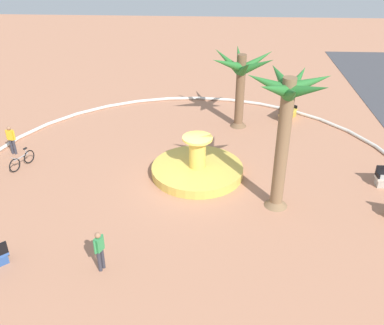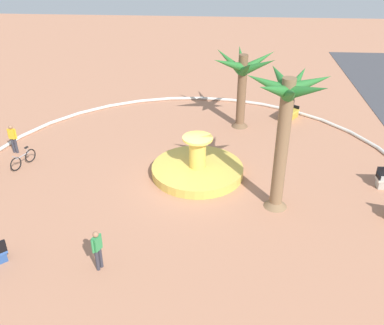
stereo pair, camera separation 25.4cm
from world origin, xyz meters
name	(u,v)px [view 1 (the left image)]	position (x,y,z in m)	size (l,w,h in m)	color
ground_plane	(190,183)	(0.00, 0.00, 0.00)	(80.00, 80.00, 0.00)	tan
plaza_curb	(190,181)	(0.00, 0.00, 0.10)	(22.29, 22.29, 0.20)	silver
fountain	(197,169)	(-0.84, 0.33, 0.30)	(4.59, 4.59, 2.08)	gold
palm_tree_near_fountain	(286,115)	(1.68, 3.99, 4.39)	(3.43, 3.52, 6.23)	brown
palm_tree_by_curb	(241,75)	(-6.74, 2.63, 3.28)	(4.13, 3.92, 4.73)	brown
bench_southeast	(288,114)	(-8.02, 5.79, 0.35)	(1.59, 1.34, 1.00)	gold
bicycle_red_frame	(22,160)	(-1.08, -8.71, 0.38)	(1.61, 0.75, 0.94)	black
person_cyclist_helmet	(11,139)	(-2.46, -9.75, 0.93)	(0.25, 0.52, 1.65)	#33333D
person_cyclist_photo	(100,249)	(6.11, -2.88, 0.95)	(0.49, 0.32, 1.69)	#33333D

